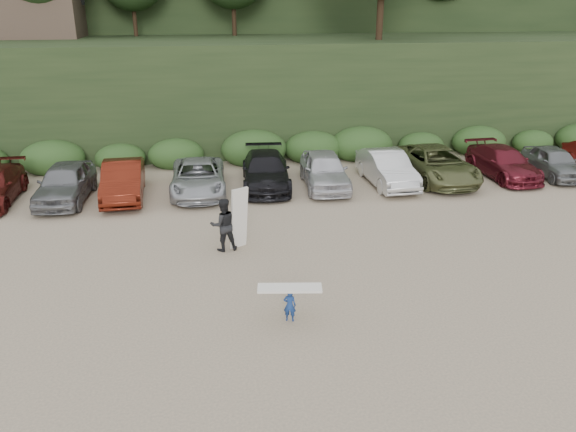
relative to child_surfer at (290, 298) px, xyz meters
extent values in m
plane|color=tan|center=(-0.75, 1.45, -0.70)|extent=(120.00, 120.00, 0.00)
cube|color=black|center=(-0.75, 23.45, 2.30)|extent=(80.00, 14.00, 6.00)
cube|color=black|center=(-0.75, 41.45, 7.30)|extent=(90.00, 30.00, 16.00)
cube|color=#2B491E|center=(-1.30, 15.95, -0.10)|extent=(46.20, 2.00, 1.20)
cube|color=brown|center=(-12.75, 25.45, 7.30)|extent=(8.00, 6.00, 4.00)
imported|color=slate|center=(-7.90, 11.20, 0.12)|extent=(2.20, 4.88, 1.63)
imported|color=#57180D|center=(-5.49, 11.20, 0.09)|extent=(1.86, 4.84, 1.57)
imported|color=#A4A6AA|center=(-2.26, 11.40, 0.02)|extent=(2.49, 5.17, 1.42)
imported|color=black|center=(0.84, 11.76, 0.07)|extent=(2.56, 5.42, 1.53)
imported|color=silver|center=(3.50, 11.27, 0.12)|extent=(2.21, 4.91, 1.64)
imported|color=silver|center=(6.46, 11.15, 0.09)|extent=(1.79, 4.80, 1.57)
imported|color=brown|center=(9.04, 11.47, 0.09)|extent=(2.79, 5.75, 1.58)
imported|color=maroon|center=(12.47, 11.43, 0.02)|extent=(2.17, 4.98, 1.43)
imported|color=slate|center=(14.98, 11.13, 0.02)|extent=(2.01, 4.33, 1.44)
imported|color=navy|center=(0.00, 0.00, -0.23)|extent=(0.39, 0.31, 0.93)
cube|color=white|center=(0.00, 0.00, 0.29)|extent=(1.76, 0.72, 0.07)
imported|color=black|center=(-1.48, 4.93, 0.24)|extent=(1.02, 0.85, 1.88)
cube|color=beige|center=(-0.93, 5.02, 0.41)|extent=(0.70, 0.58, 2.21)
camera|label=1|loc=(-2.17, -12.99, 7.40)|focal=35.00mm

